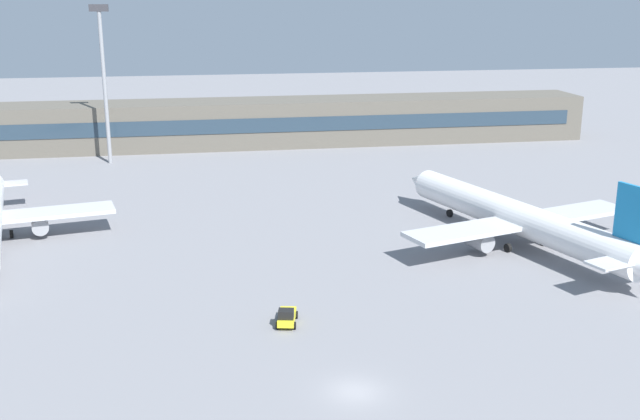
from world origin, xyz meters
name	(u,v)px	position (x,y,z in m)	size (l,w,h in m)	color
ground_plane	(288,234)	(0.00, 40.00, 0.00)	(400.00, 400.00, 0.00)	gray
terminal_building	(249,123)	(0.00, 99.61, 4.50)	(136.59, 12.13, 9.00)	#5B564C
airplane_near	(514,217)	(26.52, 31.88, 3.37)	(31.08, 43.63, 11.06)	silver
baggage_tug_yellow	(287,317)	(-3.60, 13.00, 0.80)	(2.42, 3.83, 1.75)	yellow
floodlight_tower_west	(104,74)	(-26.03, 87.06, 15.84)	(3.20, 0.80, 27.59)	gray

